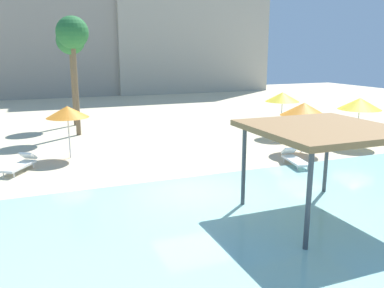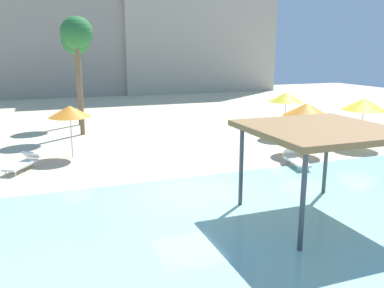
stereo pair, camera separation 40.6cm
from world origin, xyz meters
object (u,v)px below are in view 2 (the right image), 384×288
at_px(shade_pavilion, 320,133).
at_px(beach_umbrella_yellow_5, 286,97).
at_px(lounge_chair_2, 23,163).
at_px(palm_tree_1, 77,36).
at_px(beach_umbrella_orange_0, 307,110).
at_px(palm_tree_0, 76,43).
at_px(beach_umbrella_orange_1, 70,111).
at_px(lounge_chair_0, 295,159).
at_px(beach_umbrella_yellow_6, 364,104).

height_order(shade_pavilion, beach_umbrella_yellow_5, shade_pavilion).
bearing_deg(lounge_chair_2, palm_tree_1, -172.37).
relative_size(beach_umbrella_orange_0, palm_tree_0, 0.38).
height_order(beach_umbrella_orange_0, palm_tree_1, palm_tree_1).
distance_m(beach_umbrella_orange_0, palm_tree_1, 13.87).
distance_m(beach_umbrella_orange_1, lounge_chair_0, 10.82).
relative_size(beach_umbrella_orange_0, palm_tree_1, 0.36).
relative_size(beach_umbrella_orange_0, lounge_chair_2, 1.33).
height_order(beach_umbrella_yellow_5, palm_tree_0, palm_tree_0).
bearing_deg(beach_umbrella_yellow_6, lounge_chair_0, -159.70).
distance_m(beach_umbrella_orange_1, beach_umbrella_yellow_5, 12.44).
xyz_separation_m(beach_umbrella_yellow_6, lounge_chair_2, (-17.11, 1.55, -1.97)).
bearing_deg(lounge_chair_0, beach_umbrella_yellow_6, 121.26).
distance_m(beach_umbrella_orange_1, palm_tree_0, 9.69).
xyz_separation_m(shade_pavilion, palm_tree_1, (-5.52, 15.69, 3.22)).
xyz_separation_m(shade_pavilion, lounge_chair_2, (-8.71, 8.72, -2.38)).
height_order(shade_pavilion, lounge_chair_2, shade_pavilion).
xyz_separation_m(shade_pavilion, lounge_chair_0, (2.81, 5.10, -2.38)).
xyz_separation_m(beach_umbrella_yellow_6, lounge_chair_0, (-5.59, -2.07, -1.97)).
relative_size(beach_umbrella_orange_0, beach_umbrella_yellow_6, 0.98).
height_order(beach_umbrella_orange_0, beach_umbrella_orange_1, beach_umbrella_orange_0).
bearing_deg(beach_umbrella_orange_1, shade_pavilion, -57.44).
relative_size(beach_umbrella_orange_1, beach_umbrella_yellow_6, 0.97).
height_order(shade_pavilion, palm_tree_0, palm_tree_0).
relative_size(beach_umbrella_orange_0, beach_umbrella_yellow_5, 0.95).
bearing_deg(palm_tree_1, beach_umbrella_yellow_6, -31.50).
bearing_deg(beach_umbrella_yellow_6, beach_umbrella_orange_0, -177.84).
xyz_separation_m(beach_umbrella_yellow_5, lounge_chair_0, (-3.10, -5.68, -2.06)).
bearing_deg(shade_pavilion, beach_umbrella_yellow_6, 40.47).
height_order(shade_pavilion, beach_umbrella_yellow_6, shade_pavilion).
relative_size(lounge_chair_2, palm_tree_1, 0.27).
bearing_deg(lounge_chair_0, palm_tree_1, -130.89).
relative_size(beach_umbrella_yellow_5, beach_umbrella_yellow_6, 1.02).
xyz_separation_m(lounge_chair_0, palm_tree_1, (-8.32, 10.60, 5.60)).
relative_size(lounge_chair_0, palm_tree_0, 0.29).
height_order(beach_umbrella_orange_1, lounge_chair_0, beach_umbrella_orange_1).
bearing_deg(shade_pavilion, lounge_chair_0, 61.16).
relative_size(shade_pavilion, beach_umbrella_yellow_5, 1.53).
height_order(beach_umbrella_yellow_6, lounge_chair_2, beach_umbrella_yellow_6).
distance_m(lounge_chair_2, palm_tree_0, 12.24).
relative_size(beach_umbrella_yellow_6, palm_tree_0, 0.39).
distance_m(beach_umbrella_orange_0, beach_umbrella_orange_1, 11.63).
bearing_deg(palm_tree_0, beach_umbrella_yellow_6, -41.34).
distance_m(shade_pavilion, palm_tree_0, 20.16).
bearing_deg(beach_umbrella_yellow_6, shade_pavilion, -139.53).
xyz_separation_m(beach_umbrella_orange_0, beach_umbrella_yellow_6, (3.74, 0.14, 0.08)).
distance_m(palm_tree_0, palm_tree_1, 3.56).
height_order(shade_pavilion, lounge_chair_0, shade_pavilion).
xyz_separation_m(lounge_chair_2, palm_tree_0, (3.40, 10.52, 5.26)).
relative_size(beach_umbrella_orange_1, palm_tree_1, 0.36).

